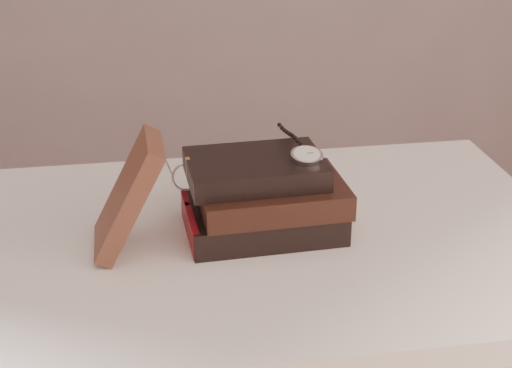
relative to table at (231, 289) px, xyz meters
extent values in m
cube|color=white|center=(0.00, 0.00, 0.07)|extent=(1.00, 0.60, 0.04)
cube|color=white|center=(0.00, 0.00, 0.01)|extent=(0.88, 0.49, 0.08)
cylinder|color=white|center=(0.45, 0.25, -0.30)|extent=(0.05, 0.05, 0.71)
cube|color=black|center=(0.05, 0.01, 0.11)|extent=(0.23, 0.16, 0.04)
cube|color=beige|center=(0.05, 0.01, 0.11)|extent=(0.22, 0.15, 0.03)
cube|color=gold|center=(-0.06, 0.03, 0.11)|extent=(0.01, 0.01, 0.04)
cube|color=maroon|center=(-0.06, 0.01, 0.11)|extent=(0.02, 0.14, 0.04)
cube|color=black|center=(0.06, 0.00, 0.15)|extent=(0.21, 0.15, 0.04)
cube|color=beige|center=(0.06, 0.00, 0.15)|extent=(0.21, 0.14, 0.03)
cube|color=gold|center=(-0.04, 0.02, 0.15)|extent=(0.01, 0.01, 0.04)
cube|color=black|center=(0.04, 0.02, 0.19)|extent=(0.20, 0.14, 0.03)
cube|color=beige|center=(0.04, 0.02, 0.19)|extent=(0.19, 0.13, 0.03)
cube|color=gold|center=(-0.06, 0.03, 0.19)|extent=(0.01, 0.01, 0.03)
cube|color=#44241A|center=(-0.14, -0.01, 0.17)|extent=(0.11, 0.11, 0.17)
cylinder|color=silver|center=(0.11, 0.00, 0.21)|extent=(0.05, 0.05, 0.02)
cylinder|color=white|center=(0.11, 0.00, 0.21)|extent=(0.04, 0.04, 0.01)
torus|color=silver|center=(0.11, 0.00, 0.21)|extent=(0.05, 0.05, 0.01)
cylinder|color=silver|center=(0.11, 0.03, 0.21)|extent=(0.01, 0.01, 0.01)
cube|color=black|center=(0.11, 0.00, 0.21)|extent=(0.00, 0.01, 0.00)
cube|color=black|center=(0.11, 0.00, 0.21)|extent=(0.01, 0.00, 0.00)
sphere|color=black|center=(0.11, 0.03, 0.21)|extent=(0.01, 0.01, 0.01)
sphere|color=black|center=(0.11, 0.04, 0.22)|extent=(0.01, 0.01, 0.01)
sphere|color=black|center=(0.10, 0.05, 0.22)|extent=(0.01, 0.01, 0.01)
sphere|color=black|center=(0.10, 0.07, 0.22)|extent=(0.01, 0.01, 0.01)
sphere|color=black|center=(0.10, 0.08, 0.22)|extent=(0.01, 0.01, 0.01)
sphere|color=black|center=(0.10, 0.09, 0.21)|extent=(0.01, 0.01, 0.01)
sphere|color=black|center=(0.10, 0.10, 0.21)|extent=(0.01, 0.01, 0.01)
sphere|color=black|center=(0.10, 0.11, 0.21)|extent=(0.01, 0.01, 0.01)
sphere|color=black|center=(0.09, 0.12, 0.21)|extent=(0.01, 0.01, 0.01)
torus|color=silver|center=(-0.06, 0.07, 0.16)|extent=(0.05, 0.02, 0.04)
torus|color=silver|center=(-0.01, 0.08, 0.16)|extent=(0.05, 0.02, 0.04)
cylinder|color=silver|center=(-0.03, 0.08, 0.16)|extent=(0.01, 0.00, 0.00)
cylinder|color=silver|center=(-0.08, 0.12, 0.15)|extent=(0.01, 0.10, 0.02)
cylinder|color=silver|center=(0.01, 0.13, 0.15)|extent=(0.01, 0.10, 0.02)
camera|label=1|loc=(-0.12, -0.95, 0.62)|focal=52.73mm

